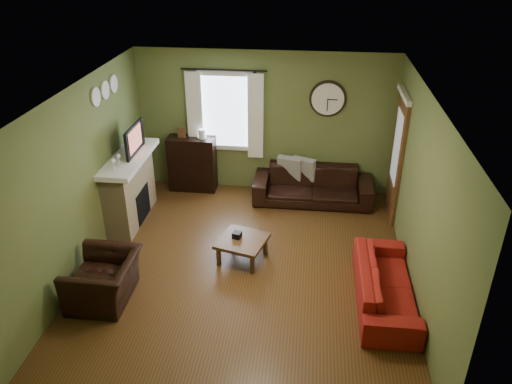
# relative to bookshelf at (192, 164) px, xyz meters

# --- Properties ---
(floor) EXTENTS (4.60, 5.20, 0.00)m
(floor) POSITION_rel_bookshelf_xyz_m (1.33, -2.40, -0.52)
(floor) COLOR #4A2E14
(floor) RESTS_ON ground
(ceiling) EXTENTS (4.60, 5.20, 0.00)m
(ceiling) POSITION_rel_bookshelf_xyz_m (1.33, -2.40, 2.08)
(ceiling) COLOR white
(ceiling) RESTS_ON ground
(wall_left) EXTENTS (0.00, 5.20, 2.60)m
(wall_left) POSITION_rel_bookshelf_xyz_m (-0.97, -2.40, 0.78)
(wall_left) COLOR #596732
(wall_left) RESTS_ON ground
(wall_right) EXTENTS (0.00, 5.20, 2.60)m
(wall_right) POSITION_rel_bookshelf_xyz_m (3.63, -2.40, 0.78)
(wall_right) COLOR #596732
(wall_right) RESTS_ON ground
(wall_back) EXTENTS (4.60, 0.00, 2.60)m
(wall_back) POSITION_rel_bookshelf_xyz_m (1.33, 0.20, 0.78)
(wall_back) COLOR #596732
(wall_back) RESTS_ON ground
(wall_front) EXTENTS (4.60, 0.00, 2.60)m
(wall_front) POSITION_rel_bookshelf_xyz_m (1.33, -5.00, 0.78)
(wall_front) COLOR #596732
(wall_front) RESTS_ON ground
(fireplace) EXTENTS (0.40, 1.40, 1.10)m
(fireplace) POSITION_rel_bookshelf_xyz_m (-0.77, -1.25, 0.03)
(fireplace) COLOR tan
(fireplace) RESTS_ON floor
(firebox) EXTENTS (0.04, 0.60, 0.55)m
(firebox) POSITION_rel_bookshelf_xyz_m (-0.58, -1.25, -0.22)
(firebox) COLOR black
(firebox) RESTS_ON fireplace
(mantel) EXTENTS (0.58, 1.60, 0.08)m
(mantel) POSITION_rel_bookshelf_xyz_m (-0.74, -1.25, 0.62)
(mantel) COLOR white
(mantel) RESTS_ON fireplace
(tv) EXTENTS (0.08, 0.60, 0.35)m
(tv) POSITION_rel_bookshelf_xyz_m (-0.72, -1.10, 0.84)
(tv) COLOR black
(tv) RESTS_ON mantel
(tv_screen) EXTENTS (0.02, 0.62, 0.36)m
(tv_screen) POSITION_rel_bookshelf_xyz_m (-0.64, -1.10, 0.89)
(tv_screen) COLOR #994C3F
(tv_screen) RESTS_ON mantel
(medallion_left) EXTENTS (0.28, 0.28, 0.03)m
(medallion_left) POSITION_rel_bookshelf_xyz_m (-0.95, -1.60, 1.73)
(medallion_left) COLOR white
(medallion_left) RESTS_ON wall_left
(medallion_mid) EXTENTS (0.28, 0.28, 0.03)m
(medallion_mid) POSITION_rel_bookshelf_xyz_m (-0.95, -1.25, 1.73)
(medallion_mid) COLOR white
(medallion_mid) RESTS_ON wall_left
(medallion_right) EXTENTS (0.28, 0.28, 0.03)m
(medallion_right) POSITION_rel_bookshelf_xyz_m (-0.95, -0.90, 1.73)
(medallion_right) COLOR white
(medallion_right) RESTS_ON wall_left
(window_pane) EXTENTS (1.00, 0.02, 1.30)m
(window_pane) POSITION_rel_bookshelf_xyz_m (0.63, 0.18, 0.98)
(window_pane) COLOR silver
(window_pane) RESTS_ON wall_back
(curtain_rod) EXTENTS (0.03, 0.03, 1.50)m
(curtain_rod) POSITION_rel_bookshelf_xyz_m (0.63, 0.08, 1.75)
(curtain_rod) COLOR black
(curtain_rod) RESTS_ON wall_back
(curtain_left) EXTENTS (0.28, 0.04, 1.55)m
(curtain_left) POSITION_rel_bookshelf_xyz_m (0.08, 0.08, 0.93)
(curtain_left) COLOR white
(curtain_left) RESTS_ON wall_back
(curtain_right) EXTENTS (0.28, 0.04, 1.55)m
(curtain_right) POSITION_rel_bookshelf_xyz_m (1.18, 0.08, 0.93)
(curtain_right) COLOR white
(curtain_right) RESTS_ON wall_back
(wall_clock) EXTENTS (0.64, 0.06, 0.64)m
(wall_clock) POSITION_rel_bookshelf_xyz_m (2.43, 0.15, 1.28)
(wall_clock) COLOR white
(wall_clock) RESTS_ON wall_back
(door) EXTENTS (0.05, 0.90, 2.10)m
(door) POSITION_rel_bookshelf_xyz_m (3.60, -0.55, 0.53)
(door) COLOR brown
(door) RESTS_ON floor
(bookshelf) EXTENTS (0.87, 0.37, 1.03)m
(bookshelf) POSITION_rel_bookshelf_xyz_m (0.00, 0.00, 0.00)
(bookshelf) COLOR black
(bookshelf) RESTS_ON floor
(book) EXTENTS (0.23, 0.27, 0.02)m
(book) POSITION_rel_bookshelf_xyz_m (0.10, 0.07, 0.44)
(book) COLOR #4E321C
(book) RESTS_ON bookshelf
(sofa_brown) EXTENTS (2.11, 0.83, 0.62)m
(sofa_brown) POSITION_rel_bookshelf_xyz_m (2.25, -0.23, -0.21)
(sofa_brown) COLOR black
(sofa_brown) RESTS_ON floor
(pillow_left) EXTENTS (0.44, 0.27, 0.42)m
(pillow_left) POSITION_rel_bookshelf_xyz_m (2.08, -0.05, 0.03)
(pillow_left) COLOR gray
(pillow_left) RESTS_ON sofa_brown
(pillow_right) EXTENTS (0.46, 0.25, 0.44)m
(pillow_right) POSITION_rel_bookshelf_xyz_m (1.82, -0.04, 0.03)
(pillow_right) COLOR gray
(pillow_right) RESTS_ON sofa_brown
(sofa_red) EXTENTS (0.72, 1.85, 0.54)m
(sofa_red) POSITION_rel_bookshelf_xyz_m (3.25, -2.91, -0.25)
(sofa_red) COLOR maroon
(sofa_red) RESTS_ON floor
(armchair) EXTENTS (0.84, 0.96, 0.62)m
(armchair) POSITION_rel_bookshelf_xyz_m (-0.44, -3.29, -0.21)
(armchair) COLOR black
(armchair) RESTS_ON floor
(coffee_table) EXTENTS (0.82, 0.82, 0.35)m
(coffee_table) POSITION_rel_bookshelf_xyz_m (1.25, -2.19, -0.34)
(coffee_table) COLOR #4E321C
(coffee_table) RESTS_ON floor
(tissue_box) EXTENTS (0.15, 0.15, 0.09)m
(tissue_box) POSITION_rel_bookshelf_xyz_m (1.16, -2.15, -0.12)
(tissue_box) COLOR black
(tissue_box) RESTS_ON coffee_table
(wine_glass_a) EXTENTS (0.07, 0.07, 0.21)m
(wine_glass_a) POSITION_rel_bookshelf_xyz_m (-0.72, -1.85, 0.77)
(wine_glass_a) COLOR white
(wine_glass_a) RESTS_ON mantel
(wine_glass_b) EXTENTS (0.07, 0.07, 0.20)m
(wine_glass_b) POSITION_rel_bookshelf_xyz_m (-0.72, -1.64, 0.76)
(wine_glass_b) COLOR white
(wine_glass_b) RESTS_ON mantel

